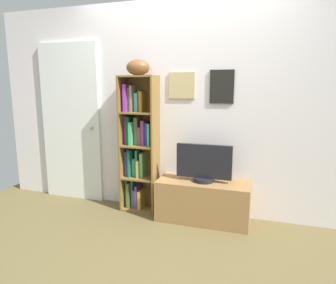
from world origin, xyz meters
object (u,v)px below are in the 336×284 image
object	(u,v)px
football	(138,67)
tv_stand	(203,201)
door	(71,123)
television	(204,164)
bookshelf	(138,146)

from	to	relation	value
football	tv_stand	size ratio (longest dim) A/B	0.26
tv_stand	football	bearing A→B (deg)	174.38
football	door	world-z (taller)	door
television	football	bearing A→B (deg)	174.48
football	television	size ratio (longest dim) A/B	0.43
tv_stand	door	size ratio (longest dim) A/B	0.50
door	bookshelf	bearing A→B (deg)	-4.46
door	tv_stand	bearing A→B (deg)	-5.90
bookshelf	door	size ratio (longest dim) A/B	0.79
door	television	bearing A→B (deg)	-5.86
football	tv_stand	xyz separation A→B (m)	(0.77, -0.08, -1.43)
bookshelf	tv_stand	bearing A→B (deg)	-7.60
television	door	bearing A→B (deg)	174.14
football	door	distance (m)	1.19
television	door	world-z (taller)	door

